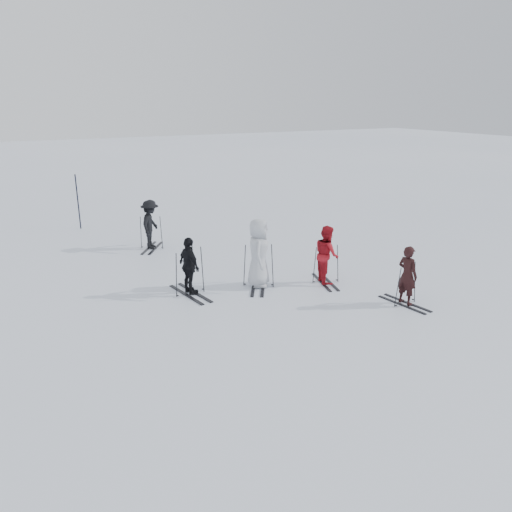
{
  "coord_description": "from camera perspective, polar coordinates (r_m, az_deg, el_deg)",
  "views": [
    {
      "loc": [
        -6.23,
        -10.76,
        5.23
      ],
      "look_at": [
        0.0,
        1.0,
        1.0
      ],
      "focal_mm": 35.0,
      "sensor_mm": 36.0,
      "label": 1
    }
  ],
  "objects": [
    {
      "name": "skis_uphill_left",
      "position": [
        13.84,
        -7.6,
        -1.77
      ],
      "size": [
        1.97,
        1.26,
        1.34
      ],
      "primitive_type": null,
      "rotation": [
        0.0,
        0.0,
        1.73
      ],
      "color": "black",
      "rests_on": "ground"
    },
    {
      "name": "skis_red",
      "position": [
        14.77,
        8.03,
        -0.88
      ],
      "size": [
        1.77,
        1.24,
        1.16
      ],
      "primitive_type": null,
      "rotation": [
        0.0,
        0.0,
        1.3
      ],
      "color": "black",
      "rests_on": "ground"
    },
    {
      "name": "skier_uphill_left",
      "position": [
        13.8,
        -7.63,
        -1.24
      ],
      "size": [
        0.54,
        0.99,
        1.6
      ],
      "primitive_type": "imported",
      "rotation": [
        0.0,
        0.0,
        1.73
      ],
      "color": "black",
      "rests_on": "ground"
    },
    {
      "name": "skier_near_dark",
      "position": [
        13.6,
        16.9,
        -2.23
      ],
      "size": [
        0.45,
        0.62,
        1.58
      ],
      "primitive_type": "imported",
      "rotation": [
        0.0,
        0.0,
        1.71
      ],
      "color": "black",
      "rests_on": "ground"
    },
    {
      "name": "skier_red",
      "position": [
        14.69,
        8.07,
        0.1
      ],
      "size": [
        0.84,
        0.97,
        1.7
      ],
      "primitive_type": "imported",
      "rotation": [
        0.0,
        0.0,
        1.3
      ],
      "color": "#A2121B",
      "rests_on": "ground"
    },
    {
      "name": "ground",
      "position": [
        13.49,
        2.0,
        -5.19
      ],
      "size": [
        120.0,
        120.0,
        0.0
      ],
      "primitive_type": "plane",
      "color": "silver",
      "rests_on": "ground"
    },
    {
      "name": "skis_grey",
      "position": [
        14.31,
        0.29,
        -1.02
      ],
      "size": [
        2.02,
        1.73,
        1.3
      ],
      "primitive_type": null,
      "rotation": [
        0.0,
        0.0,
        1.03
      ],
      "color": "black",
      "rests_on": "ground"
    },
    {
      "name": "skis_near_dark",
      "position": [
        13.67,
        16.82,
        -3.08
      ],
      "size": [
        1.67,
        1.04,
        1.14
      ],
      "primitive_type": null,
      "rotation": [
        0.0,
        0.0,
        1.71
      ],
      "color": "black",
      "rests_on": "ground"
    },
    {
      "name": "skier_uphill_far",
      "position": [
        18.31,
        -11.95,
        3.49
      ],
      "size": [
        1.17,
        1.3,
        1.75
      ],
      "primitive_type": "imported",
      "rotation": [
        0.0,
        0.0,
        0.99
      ],
      "color": "black",
      "rests_on": "ground"
    },
    {
      "name": "skis_uphill_far",
      "position": [
        18.37,
        -11.9,
        2.7
      ],
      "size": [
        1.9,
        1.67,
        1.23
      ],
      "primitive_type": null,
      "rotation": [
        0.0,
        0.0,
        0.99
      ],
      "color": "black",
      "rests_on": "ground"
    },
    {
      "name": "skier_grey",
      "position": [
        14.21,
        0.29,
        0.27
      ],
      "size": [
        1.04,
        1.15,
        1.98
      ],
      "primitive_type": "imported",
      "rotation": [
        0.0,
        0.0,
        1.03
      ],
      "color": "silver",
      "rests_on": "ground"
    },
    {
      "name": "piste_marker",
      "position": [
        21.95,
        -19.68,
        5.86
      ],
      "size": [
        0.06,
        0.06,
        2.27
      ],
      "primitive_type": "cylinder",
      "rotation": [
        0.0,
        0.0,
        0.18
      ],
      "color": "black",
      "rests_on": "ground"
    }
  ]
}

